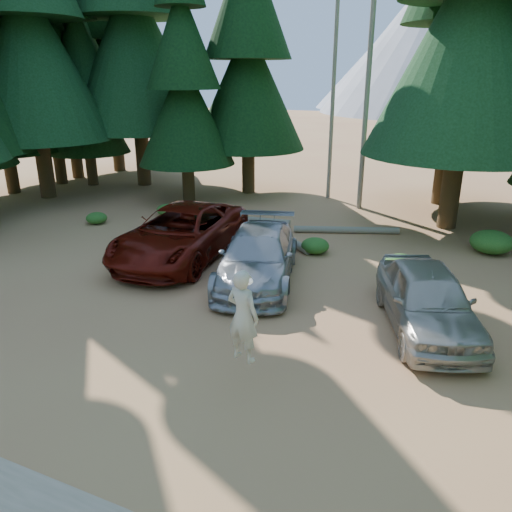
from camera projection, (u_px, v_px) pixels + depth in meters
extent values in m
plane|color=#AC6E49|center=(191.00, 341.00, 12.23)|extent=(160.00, 160.00, 0.00)
cylinder|color=gray|center=(368.00, 78.00, 22.31)|extent=(0.24, 0.24, 12.00)
cylinder|color=gray|center=(333.00, 99.00, 24.70)|extent=(0.20, 0.20, 10.00)
cone|color=gray|center=(460.00, 23.00, 80.38)|extent=(44.00, 44.00, 28.00)
cone|color=gray|center=(414.00, 52.00, 93.39)|extent=(36.00, 36.00, 20.00)
imported|color=#601008|center=(181.00, 233.00, 17.48)|extent=(3.59, 6.77, 1.81)
imported|color=#A2A4AA|center=(258.00, 256.00, 15.55)|extent=(3.72, 5.97, 1.61)
imported|color=#B6AFA2|center=(427.00, 299.00, 12.54)|extent=(3.57, 5.24, 1.66)
imported|color=beige|center=(243.00, 316.00, 10.03)|extent=(0.80, 0.60, 1.99)
cylinder|color=white|center=(244.00, 281.00, 9.82)|extent=(0.36, 0.36, 0.04)
cylinder|color=gray|center=(243.00, 219.00, 21.89)|extent=(4.24, 0.80, 0.30)
cylinder|color=gray|center=(282.00, 237.00, 19.54)|extent=(3.12, 2.57, 0.31)
cylinder|color=gray|center=(346.00, 230.00, 20.46)|extent=(4.10, 1.76, 0.27)
ellipsoid|color=#1D5E1C|center=(167.00, 210.00, 23.02)|extent=(0.95, 0.95, 0.52)
ellipsoid|color=#1D5E1C|center=(221.00, 232.00, 19.94)|extent=(0.73, 0.73, 0.40)
ellipsoid|color=#1D5E1C|center=(203.00, 239.00, 18.83)|extent=(1.12, 1.12, 0.62)
ellipsoid|color=#1D5E1C|center=(315.00, 246.00, 18.15)|extent=(1.01, 1.01, 0.56)
ellipsoid|color=#1D5E1C|center=(401.00, 264.00, 16.26)|extent=(1.15, 1.15, 0.63)
ellipsoid|color=#1D5E1C|center=(492.00, 242.00, 18.12)|extent=(1.51, 1.51, 0.83)
ellipsoid|color=#1D5E1C|center=(97.00, 218.00, 21.76)|extent=(0.90, 0.90, 0.49)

